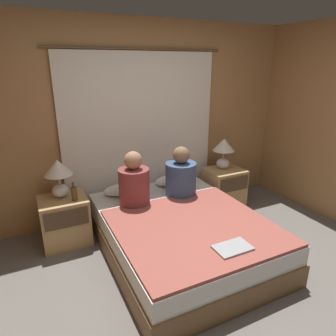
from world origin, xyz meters
name	(u,v)px	position (x,y,z in m)	size (l,w,h in m)	color
ground_plane	(221,297)	(0.00, 0.00, 0.00)	(16.00, 16.00, 0.00)	#66605B
wall_back	(140,122)	(0.00, 1.92, 1.25)	(4.41, 0.06, 2.50)	#A37547
curtain_panel	(142,137)	(0.00, 1.86, 1.07)	(2.25, 0.02, 2.15)	silver
bed	(180,234)	(0.00, 0.78, 0.21)	(1.57, 2.06, 0.43)	brown
nightstand_left	(65,221)	(-1.10, 1.51, 0.28)	(0.52, 0.46, 0.56)	tan
nightstand_right	(224,187)	(1.10, 1.51, 0.28)	(0.52, 0.46, 0.56)	tan
lamp_left	(58,173)	(-1.10, 1.57, 0.84)	(0.30, 0.30, 0.43)	silver
lamp_right	(224,149)	(1.10, 1.57, 0.84)	(0.30, 0.30, 0.43)	silver
pillow_left	(125,189)	(-0.34, 1.62, 0.49)	(0.53, 0.30, 0.12)	white
pillow_right	(174,180)	(0.34, 1.62, 0.49)	(0.53, 0.30, 0.12)	white
blanket_on_bed	(194,227)	(0.00, 0.50, 0.44)	(1.51, 1.45, 0.03)	#994C42
person_left_in_bed	(134,184)	(-0.34, 1.26, 0.69)	(0.35, 0.35, 0.64)	brown
person_right_in_bed	(181,176)	(0.26, 1.26, 0.68)	(0.37, 0.37, 0.62)	#38517A
beer_bottle_on_left_stand	(74,193)	(-0.98, 1.40, 0.64)	(0.06, 0.06, 0.21)	#513819
laptop_on_bed	(233,248)	(0.10, 0.02, 0.47)	(0.32, 0.20, 0.02)	#9EA0A5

